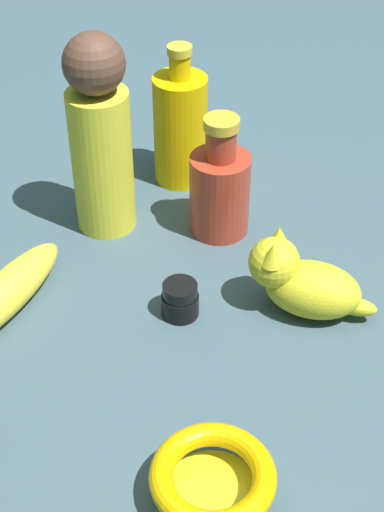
# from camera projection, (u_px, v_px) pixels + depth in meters

# --- Properties ---
(ground) EXTENTS (2.00, 2.00, 0.00)m
(ground) POSITION_uv_depth(u_px,v_px,m) (192.00, 285.00, 0.91)
(ground) COLOR #384C56
(cat_figurine) EXTENTS (0.14, 0.11, 0.10)m
(cat_figurine) POSITION_uv_depth(u_px,v_px,m) (302.00, 281.00, 0.86)
(cat_figurine) COLOR gold
(cat_figurine) RESTS_ON ground
(banana) EXTENTS (0.10, 0.20, 0.05)m
(banana) POSITION_uv_depth(u_px,v_px,m) (6.00, 294.00, 0.87)
(banana) COLOR yellow
(banana) RESTS_ON ground
(person_figure_adult) EXTENTS (0.09, 0.09, 0.26)m
(person_figure_adult) POSITION_uv_depth(u_px,v_px,m) (100.00, 137.00, 0.93)
(person_figure_adult) COLOR gold
(person_figure_adult) RESTS_ON ground
(nail_polish_jar) EXTENTS (0.04, 0.04, 0.04)m
(nail_polish_jar) POSITION_uv_depth(u_px,v_px,m) (180.00, 300.00, 0.86)
(nail_polish_jar) COLOR black
(nail_polish_jar) RESTS_ON ground
(bottle_tall) EXTENTS (0.07, 0.07, 0.19)m
(bottle_tall) POSITION_uv_depth(u_px,v_px,m) (180.00, 127.00, 1.04)
(bottle_tall) COLOR #D2A504
(bottle_tall) RESTS_ON ground
(bowl) EXTENTS (0.11, 0.11, 0.04)m
(bowl) POSITION_uv_depth(u_px,v_px,m) (213.00, 481.00, 0.67)
(bowl) COLOR gold
(bowl) RESTS_ON ground
(bottle_short) EXTENTS (0.08, 0.08, 0.16)m
(bottle_short) POSITION_uv_depth(u_px,v_px,m) (220.00, 188.00, 0.96)
(bottle_short) COLOR #9F311F
(bottle_short) RESTS_ON ground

